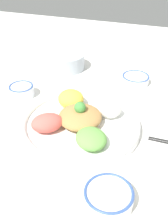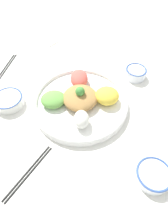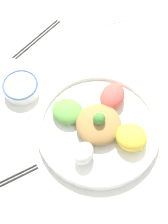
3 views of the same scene
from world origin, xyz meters
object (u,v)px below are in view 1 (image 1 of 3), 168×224
object	(u,v)px
rice_bowl_blue	(109,196)
sauce_bowl_dark	(136,79)
salad_platter	(79,122)
sauce_bowl_red	(22,90)
side_serving_bowl	(66,60)

from	to	relation	value
rice_bowl_blue	sauce_bowl_dark	bearing A→B (deg)	-86.62
salad_platter	rice_bowl_blue	size ratio (longest dim) A/B	3.26
sauce_bowl_red	sauce_bowl_dark	bearing A→B (deg)	-149.09
rice_bowl_blue	sauce_bowl_dark	world-z (taller)	rice_bowl_blue
side_serving_bowl	rice_bowl_blue	bearing A→B (deg)	119.48
sauce_bowl_dark	sauce_bowl_red	bearing A→B (deg)	30.91
salad_platter	side_serving_bowl	size ratio (longest dim) A/B	2.25
side_serving_bowl	salad_platter	bearing A→B (deg)	117.31
salad_platter	side_serving_bowl	distance (m)	0.45
sauce_bowl_dark	side_serving_bowl	xyz separation A→B (m)	(0.33, -0.04, 0.02)
salad_platter	sauce_bowl_red	bearing A→B (deg)	-22.96
sauce_bowl_red	sauce_bowl_dark	size ratio (longest dim) A/B	0.84
salad_platter	rice_bowl_blue	world-z (taller)	salad_platter
salad_platter	side_serving_bowl	xyz separation A→B (m)	(0.21, -0.40, 0.01)
sauce_bowl_dark	rice_bowl_blue	bearing A→B (deg)	93.38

